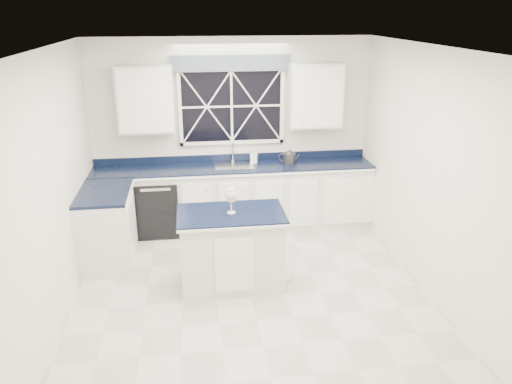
{
  "coord_description": "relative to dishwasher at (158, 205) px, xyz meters",
  "views": [
    {
      "loc": [
        -0.6,
        -4.81,
        3.07
      ],
      "look_at": [
        0.1,
        0.4,
        1.11
      ],
      "focal_mm": 35.0,
      "sensor_mm": 36.0,
      "label": 1
    }
  ],
  "objects": [
    {
      "name": "ground",
      "position": [
        1.1,
        -1.95,
        -0.41
      ],
      "size": [
        4.5,
        4.5,
        0.0
      ],
      "primitive_type": "plane",
      "color": "beige",
      "rests_on": "ground"
    },
    {
      "name": "back_wall",
      "position": [
        1.1,
        0.3,
        0.94
      ],
      "size": [
        4.0,
        0.1,
        2.7
      ],
      "primitive_type": "cube",
      "color": "silver",
      "rests_on": "ground"
    },
    {
      "name": "base_cabinets",
      "position": [
        0.77,
        -0.17,
        0.04
      ],
      "size": [
        3.99,
        1.6,
        0.9
      ],
      "color": "silver",
      "rests_on": "ground"
    },
    {
      "name": "countertop",
      "position": [
        1.1,
        0.0,
        0.51
      ],
      "size": [
        3.98,
        0.64,
        0.04
      ],
      "primitive_type": "cube",
      "color": "black",
      "rests_on": "base_cabinets"
    },
    {
      "name": "dishwasher",
      "position": [
        0.0,
        0.0,
        0.0
      ],
      "size": [
        0.6,
        0.58,
        0.82
      ],
      "primitive_type": "cube",
      "color": "black",
      "rests_on": "ground"
    },
    {
      "name": "window",
      "position": [
        1.1,
        0.25,
        1.42
      ],
      "size": [
        1.65,
        0.09,
        1.26
      ],
      "color": "black",
      "rests_on": "ground"
    },
    {
      "name": "upper_cabinets",
      "position": [
        1.1,
        0.13,
        1.49
      ],
      "size": [
        3.1,
        0.34,
        0.9
      ],
      "color": "silver",
      "rests_on": "ground"
    },
    {
      "name": "faucet",
      "position": [
        1.1,
        0.19,
        0.69
      ],
      "size": [
        0.05,
        0.2,
        0.3
      ],
      "color": "#B0B0B2",
      "rests_on": "countertop"
    },
    {
      "name": "island",
      "position": [
        0.91,
        -1.6,
        0.04
      ],
      "size": [
        1.21,
        0.73,
        0.9
      ],
      "rotation": [
        0.0,
        0.0,
        -0.0
      ],
      "color": "silver",
      "rests_on": "ground"
    },
    {
      "name": "rug",
      "position": [
        1.07,
        -1.17,
        -0.4
      ],
      "size": [
        1.38,
        1.0,
        0.02
      ],
      "rotation": [
        0.0,
        0.0,
        -0.21
      ],
      "color": "beige",
      "rests_on": "ground"
    },
    {
      "name": "kettle",
      "position": [
        1.9,
        0.03,
        0.63
      ],
      "size": [
        0.29,
        0.23,
        0.21
      ],
      "rotation": [
        0.0,
        0.0,
        -0.34
      ],
      "color": "#313134",
      "rests_on": "countertop"
    },
    {
      "name": "wine_glass",
      "position": [
        0.92,
        -1.61,
        0.69
      ],
      "size": [
        0.12,
        0.12,
        0.29
      ],
      "color": "silver",
      "rests_on": "island"
    },
    {
      "name": "soap_bottle",
      "position": [
        1.4,
        0.12,
        0.64
      ],
      "size": [
        0.12,
        0.12,
        0.21
      ],
      "primitive_type": "imported",
      "rotation": [
        0.0,
        0.0,
        -0.31
      ],
      "color": "silver",
      "rests_on": "countertop"
    }
  ]
}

